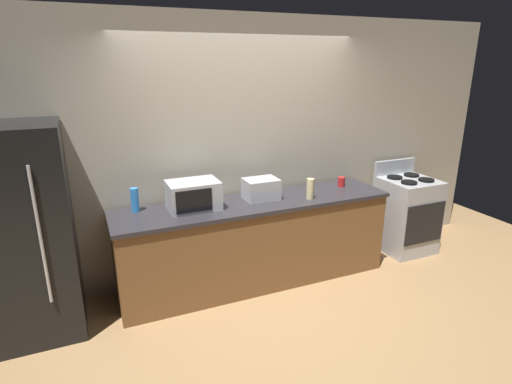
{
  "coord_description": "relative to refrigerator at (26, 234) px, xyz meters",
  "views": [
    {
      "loc": [
        -1.55,
        -3.19,
        2.26
      ],
      "look_at": [
        0.0,
        0.4,
        1.0
      ],
      "focal_mm": 28.88,
      "sensor_mm": 36.0,
      "label": 1
    }
  ],
  "objects": [
    {
      "name": "ground_plane",
      "position": [
        2.05,
        -0.4,
        -0.9
      ],
      "size": [
        8.0,
        8.0,
        0.0
      ],
      "primitive_type": "plane",
      "color": "#A87F51"
    },
    {
      "name": "bottle_spray_cleaner",
      "position": [
        0.9,
        0.19,
        0.11
      ],
      "size": [
        0.08,
        0.08,
        0.23
      ],
      "primitive_type": "cylinder",
      "color": "#338CE5",
      "rests_on": "counter_run"
    },
    {
      "name": "bottle_hand_soap",
      "position": [
        2.59,
        -0.14,
        0.11
      ],
      "size": [
        0.08,
        0.08,
        0.21
      ],
      "primitive_type": "cylinder",
      "color": "beige",
      "rests_on": "counter_run"
    },
    {
      "name": "toaster_oven",
      "position": [
        2.13,
        0.06,
        0.1
      ],
      "size": [
        0.34,
        0.26,
        0.21
      ],
      "primitive_type": "cube",
      "color": "#B7BABF",
      "rests_on": "counter_run"
    },
    {
      "name": "microwave",
      "position": [
        1.42,
        0.05,
        0.13
      ],
      "size": [
        0.48,
        0.35,
        0.27
      ],
      "color": "#B7BABF",
      "rests_on": "counter_run"
    },
    {
      "name": "refrigerator",
      "position": [
        0.0,
        0.0,
        0.0
      ],
      "size": [
        0.72,
        0.73,
        1.8
      ],
      "color": "black",
      "rests_on": "ground_plane"
    },
    {
      "name": "mug_red",
      "position": [
        3.14,
        0.1,
        0.05
      ],
      "size": [
        0.08,
        0.08,
        0.11
      ],
      "primitive_type": "cylinder",
      "color": "red",
      "rests_on": "counter_run"
    },
    {
      "name": "back_wall",
      "position": [
        2.05,
        0.41,
        0.45
      ],
      "size": [
        6.4,
        0.1,
        2.7
      ],
      "primitive_type": "cube",
      "color": "#B2A893",
      "rests_on": "ground_plane"
    },
    {
      "name": "counter_run",
      "position": [
        2.05,
        0.0,
        -0.45
      ],
      "size": [
        2.84,
        0.64,
        0.9
      ],
      "color": "brown",
      "rests_on": "ground_plane"
    },
    {
      "name": "stove_range",
      "position": [
        4.05,
        0.0,
        -0.44
      ],
      "size": [
        0.6,
        0.61,
        1.08
      ],
      "color": "#B7BABF",
      "rests_on": "ground_plane"
    }
  ]
}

